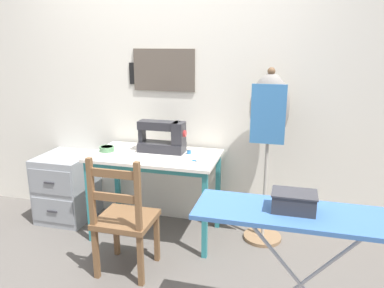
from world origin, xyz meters
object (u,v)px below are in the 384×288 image
object	(u,v)px
fabric_bowl	(107,149)
filing_cabinet	(67,187)
ironing_board	(306,221)
sewing_machine	(164,138)
thread_spool_near_machine	(189,152)
scissors	(196,162)
storage_box	(294,201)
wooden_chair	(124,219)
dress_form	(269,120)

from	to	relation	value
fabric_bowl	filing_cabinet	world-z (taller)	fabric_bowl
ironing_board	sewing_machine	bearing A→B (deg)	136.54
sewing_machine	thread_spool_near_machine	distance (m)	0.24
thread_spool_near_machine	filing_cabinet	distance (m)	1.29
scissors	sewing_machine	bearing A→B (deg)	149.08
ironing_board	storage_box	size ratio (longest dim) A/B	5.05
scissors	storage_box	xyz separation A→B (m)	(0.73, -0.86, 0.12)
fabric_bowl	wooden_chair	world-z (taller)	wooden_chair
storage_box	thread_spool_near_machine	bearing A→B (deg)	128.81
scissors	thread_spool_near_machine	xyz separation A→B (m)	(-0.11, 0.19, 0.02)
scissors	filing_cabinet	world-z (taller)	scissors
dress_form	storage_box	distance (m)	1.16
ironing_board	storage_box	bearing A→B (deg)	169.68
thread_spool_near_machine	storage_box	distance (m)	1.35
sewing_machine	ironing_board	distance (m)	1.57
thread_spool_near_machine	dress_form	xyz separation A→B (m)	(0.63, 0.07, 0.29)
dress_form	thread_spool_near_machine	bearing A→B (deg)	-173.46
wooden_chair	filing_cabinet	world-z (taller)	wooden_chair
wooden_chair	dress_form	size ratio (longest dim) A/B	0.62
sewing_machine	storage_box	size ratio (longest dim) A/B	1.81
fabric_bowl	filing_cabinet	size ratio (longest dim) A/B	0.20
fabric_bowl	ironing_board	world-z (taller)	ironing_board
ironing_board	dress_form	bearing A→B (deg)	103.80
scissors	ironing_board	world-z (taller)	ironing_board
wooden_chair	sewing_machine	bearing A→B (deg)	83.72
dress_form	fabric_bowl	bearing A→B (deg)	-172.78
wooden_chair	scissors	bearing A→B (deg)	49.08
scissors	thread_spool_near_machine	world-z (taller)	thread_spool_near_machine
scissors	dress_form	distance (m)	0.66
sewing_machine	storage_box	bearing A→B (deg)	-44.87
fabric_bowl	dress_form	xyz separation A→B (m)	(1.34, 0.17, 0.29)
scissors	filing_cabinet	bearing A→B (deg)	171.26
thread_spool_near_machine	dress_form	world-z (taller)	dress_form
fabric_bowl	thread_spool_near_machine	distance (m)	0.71
sewing_machine	thread_spool_near_machine	xyz separation A→B (m)	(0.22, -0.01, -0.10)
scissors	wooden_chair	xyz separation A→B (m)	(-0.41, -0.47, -0.32)
scissors	thread_spool_near_machine	bearing A→B (deg)	120.93
dress_form	filing_cabinet	bearing A→B (deg)	-178.15
storage_box	dress_form	bearing A→B (deg)	100.70
fabric_bowl	dress_form	distance (m)	1.38
sewing_machine	filing_cabinet	xyz separation A→B (m)	(-0.98, 0.00, -0.55)
fabric_bowl	storage_box	bearing A→B (deg)	-31.65
sewing_machine	ironing_board	world-z (taller)	sewing_machine
filing_cabinet	scissors	bearing A→B (deg)	-8.74
sewing_machine	fabric_bowl	bearing A→B (deg)	-167.34
thread_spool_near_machine	filing_cabinet	bearing A→B (deg)	179.36
fabric_bowl	thread_spool_near_machine	world-z (taller)	thread_spool_near_machine
thread_spool_near_machine	dress_form	bearing A→B (deg)	6.54
wooden_chair	storage_box	world-z (taller)	storage_box
thread_spool_near_machine	fabric_bowl	bearing A→B (deg)	-172.17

